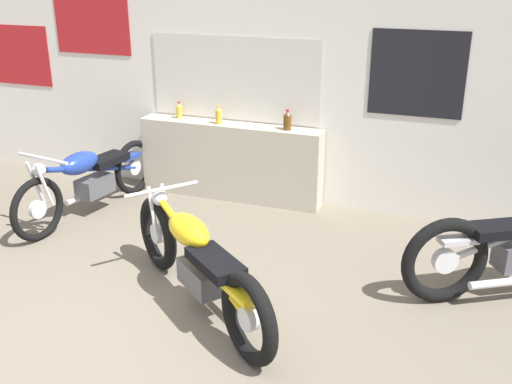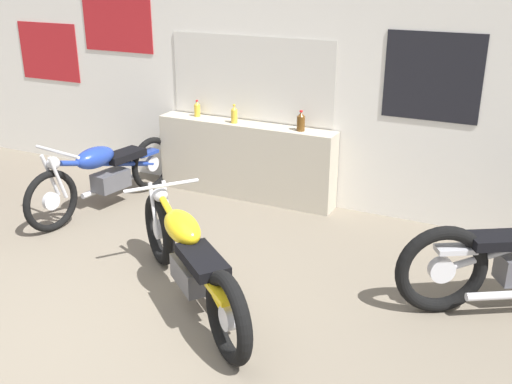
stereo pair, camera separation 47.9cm
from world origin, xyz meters
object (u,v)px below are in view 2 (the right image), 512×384
at_px(bottle_center, 301,122).
at_px(motorcycle_yellow, 189,259).
at_px(bottle_left_center, 234,115).
at_px(motorcycle_blue, 105,173).
at_px(bottle_leftmost, 197,109).

distance_m(bottle_center, motorcycle_yellow, 2.30).
bearing_deg(bottle_center, bottle_left_center, -178.38).
xyz_separation_m(motorcycle_blue, motorcycle_yellow, (1.86, -1.27, -0.01)).
xyz_separation_m(bottle_leftmost, motorcycle_blue, (-0.57, -1.00, -0.54)).
bearing_deg(bottle_leftmost, bottle_center, -2.18).
relative_size(bottle_center, motorcycle_yellow, 0.12).
distance_m(bottle_left_center, bottle_center, 0.78).
relative_size(bottle_center, motorcycle_blue, 0.11).
bearing_deg(bottle_center, bottle_leftmost, 177.82).
height_order(bottle_left_center, motorcycle_yellow, bottle_left_center).
xyz_separation_m(bottle_left_center, motorcycle_blue, (-1.09, -0.93, -0.55)).
height_order(motorcycle_blue, motorcycle_yellow, same).
xyz_separation_m(bottle_center, motorcycle_blue, (-1.87, -0.95, -0.55)).
height_order(bottle_center, motorcycle_yellow, bottle_center).
height_order(bottle_left_center, motorcycle_blue, bottle_left_center).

